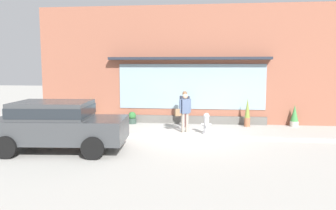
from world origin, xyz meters
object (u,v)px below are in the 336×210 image
(pedestrian_with_handbag, at_px, (184,110))
(pedestrian_passerby, at_px, (185,106))
(potted_plant_doorstep, at_px, (247,113))
(potted_plant_near_hydrant, at_px, (294,116))
(potted_plant_window_right, at_px, (91,110))
(potted_plant_corner_tall, at_px, (132,118))
(fire_hydrant, at_px, (206,123))
(parked_car_dark_gray, at_px, (57,123))

(pedestrian_with_handbag, relative_size, pedestrian_passerby, 0.99)
(potted_plant_doorstep, distance_m, potted_plant_near_hydrant, 2.07)
(pedestrian_passerby, xyz_separation_m, potted_plant_doorstep, (2.71, 0.38, -0.31))
(pedestrian_with_handbag, distance_m, potted_plant_window_right, 4.89)
(pedestrian_passerby, xyz_separation_m, potted_plant_corner_tall, (-2.44, 0.52, -0.65))
(pedestrian_with_handbag, height_order, potted_plant_window_right, pedestrian_with_handbag)
(pedestrian_passerby, bearing_deg, pedestrian_with_handbag, -59.27)
(fire_hydrant, distance_m, parked_car_dark_gray, 5.56)
(pedestrian_passerby, xyz_separation_m, potted_plant_window_right, (-4.42, 0.69, -0.34))
(pedestrian_with_handbag, bearing_deg, fire_hydrant, 134.95)
(fire_hydrant, relative_size, potted_plant_window_right, 0.70)
(potted_plant_corner_tall, bearing_deg, potted_plant_near_hydrant, 1.00)
(pedestrian_with_handbag, xyz_separation_m, pedestrian_passerby, (-0.07, 1.21, 0.01))
(parked_car_dark_gray, distance_m, potted_plant_corner_tall, 5.30)
(potted_plant_window_right, bearing_deg, potted_plant_doorstep, -2.44)
(potted_plant_corner_tall, distance_m, potted_plant_window_right, 2.01)
(pedestrian_passerby, relative_size, potted_plant_doorstep, 1.24)
(pedestrian_with_handbag, distance_m, potted_plant_doorstep, 3.09)
(fire_hydrant, xyz_separation_m, pedestrian_with_handbag, (-0.87, 0.26, 0.47))
(pedestrian_with_handbag, xyz_separation_m, potted_plant_window_right, (-4.49, 1.90, -0.33))
(pedestrian_passerby, relative_size, potted_plant_window_right, 1.32)
(potted_plant_window_right, xyz_separation_m, potted_plant_near_hydrant, (9.17, -0.04, -0.12))
(potted_plant_doorstep, bearing_deg, pedestrian_passerby, -171.93)
(parked_car_dark_gray, bearing_deg, pedestrian_passerby, 47.20)
(parked_car_dark_gray, bearing_deg, pedestrian_with_handbag, 37.95)
(parked_car_dark_gray, height_order, potted_plant_corner_tall, parked_car_dark_gray)
(potted_plant_doorstep, relative_size, potted_plant_near_hydrant, 1.34)
(pedestrian_passerby, distance_m, parked_car_dark_gray, 5.87)
(pedestrian_passerby, height_order, potted_plant_corner_tall, pedestrian_passerby)
(potted_plant_doorstep, bearing_deg, potted_plant_window_right, 177.56)
(fire_hydrant, relative_size, potted_plant_doorstep, 0.66)
(pedestrian_passerby, xyz_separation_m, parked_car_dark_gray, (-3.63, -4.60, -0.02))
(pedestrian_passerby, bearing_deg, potted_plant_near_hydrant, 35.02)
(parked_car_dark_gray, bearing_deg, potted_plant_doorstep, 33.67)
(potted_plant_near_hydrant, bearing_deg, fire_hydrant, -150.95)
(potted_plant_near_hydrant, bearing_deg, potted_plant_window_right, 179.77)
(pedestrian_passerby, height_order, potted_plant_near_hydrant, pedestrian_passerby)
(fire_hydrant, distance_m, potted_plant_near_hydrant, 4.36)
(pedestrian_with_handbag, relative_size, potted_plant_window_right, 1.31)
(parked_car_dark_gray, xyz_separation_m, potted_plant_doorstep, (6.34, 4.99, -0.29))
(pedestrian_passerby, relative_size, parked_car_dark_gray, 0.37)
(pedestrian_with_handbag, height_order, potted_plant_corner_tall, pedestrian_with_handbag)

